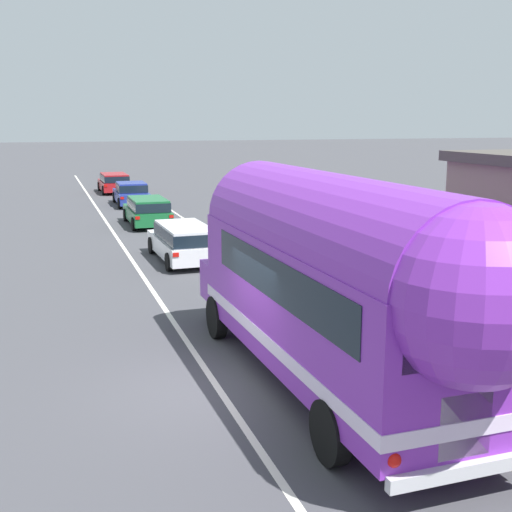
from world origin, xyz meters
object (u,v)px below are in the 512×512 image
at_px(car_lead, 184,240).
at_px(car_second, 148,210).
at_px(car_fourth, 114,182).
at_px(car_third, 132,193).
at_px(painted_bus, 340,277).

xyz_separation_m(car_lead, car_second, (0.05, 8.73, -0.01)).
bearing_deg(car_fourth, car_second, -90.16).
height_order(car_lead, car_fourth, same).
bearing_deg(car_third, car_lead, -91.20).
bearing_deg(car_second, car_lead, -90.32).
bearing_deg(car_lead, car_second, 89.68).
bearing_deg(car_second, painted_bus, -89.54).
height_order(painted_bus, car_third, painted_bus).
bearing_deg(painted_bus, car_third, 89.73).
bearing_deg(car_second, car_third, 87.86).
distance_m(painted_bus, car_third, 29.76).
relative_size(painted_bus, car_second, 2.35).
bearing_deg(car_third, painted_bus, -90.27).
bearing_deg(painted_bus, car_second, 90.46).
bearing_deg(car_lead, painted_bus, -89.01).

